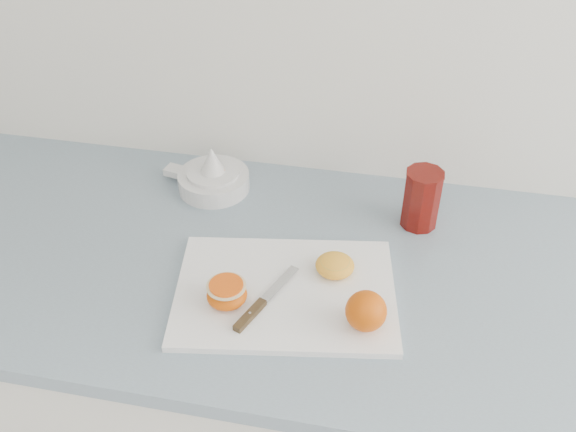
{
  "coord_description": "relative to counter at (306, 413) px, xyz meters",
  "views": [
    {
      "loc": [
        0.35,
        0.87,
        1.66
      ],
      "look_at": [
        0.18,
        1.74,
        0.96
      ],
      "focal_mm": 40.0,
      "sensor_mm": 36.0,
      "label": 1
    }
  ],
  "objects": [
    {
      "name": "citrus_juicer",
      "position": [
        -0.23,
        0.19,
        0.47
      ],
      "size": [
        0.18,
        0.14,
        0.1
      ],
      "color": "white",
      "rests_on": "counter"
    },
    {
      "name": "cutting_board",
      "position": [
        -0.03,
        -0.08,
        0.45
      ],
      "size": [
        0.4,
        0.32,
        0.01
      ],
      "primitive_type": "cube",
      "rotation": [
        0.0,
        0.0,
        0.16
      ],
      "color": "white",
      "rests_on": "counter"
    },
    {
      "name": "squeezed_shell",
      "position": [
        0.05,
        -0.02,
        0.47
      ],
      "size": [
        0.07,
        0.07,
        0.03
      ],
      "color": "#F8A428",
      "rests_on": "cutting_board"
    },
    {
      "name": "paring_knife",
      "position": [
        -0.06,
        -0.14,
        0.46
      ],
      "size": [
        0.08,
        0.16,
        0.01
      ],
      "color": "#46331D",
      "rests_on": "cutting_board"
    },
    {
      "name": "counter",
      "position": [
        0.0,
        0.0,
        0.0
      ],
      "size": [
        2.46,
        0.64,
        0.89
      ],
      "color": "white",
      "rests_on": "ground"
    },
    {
      "name": "red_tumbler",
      "position": [
        0.18,
        0.15,
        0.5
      ],
      "size": [
        0.07,
        0.07,
        0.12
      ],
      "color": "#630E09",
      "rests_on": "counter"
    },
    {
      "name": "whole_orange",
      "position": [
        0.11,
        -0.14,
        0.49
      ],
      "size": [
        0.06,
        0.06,
        0.06
      ],
      "color": "#E7540F",
      "rests_on": "cutting_board"
    },
    {
      "name": "half_orange",
      "position": [
        -0.11,
        -0.13,
        0.48
      ],
      "size": [
        0.07,
        0.07,
        0.04
      ],
      "color": "#E7540F",
      "rests_on": "cutting_board"
    }
  ]
}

